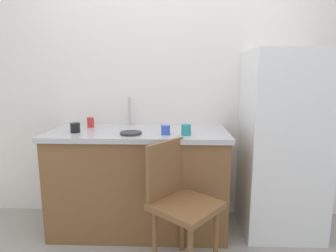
% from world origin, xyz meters
% --- Properties ---
extents(back_wall, '(4.80, 0.10, 2.68)m').
position_xyz_m(back_wall, '(0.00, 1.00, 1.34)').
color(back_wall, white).
rests_on(back_wall, ground_plane).
extents(cabinet_base, '(1.45, 0.60, 0.84)m').
position_xyz_m(cabinet_base, '(-0.17, 0.65, 0.42)').
color(cabinet_base, brown).
rests_on(cabinet_base, ground_plane).
extents(countertop, '(1.49, 0.64, 0.04)m').
position_xyz_m(countertop, '(-0.17, 0.65, 0.86)').
color(countertop, '#B7B7BC').
rests_on(countertop, cabinet_base).
extents(faucet, '(0.02, 0.02, 0.26)m').
position_xyz_m(faucet, '(-0.28, 0.90, 1.01)').
color(faucet, '#B7B7BC').
rests_on(faucet, countertop).
extents(refrigerator, '(0.63, 0.56, 1.54)m').
position_xyz_m(refrigerator, '(1.04, 0.67, 0.77)').
color(refrigerator, white).
rests_on(refrigerator, ground_plane).
extents(chair, '(0.56, 0.56, 0.89)m').
position_xyz_m(chair, '(0.18, 0.15, 0.50)').
color(chair, brown).
rests_on(chair, ground_plane).
extents(hotplate, '(0.17, 0.17, 0.02)m').
position_xyz_m(hotplate, '(-0.21, 0.50, 0.89)').
color(hotplate, '#2D2D2D').
rests_on(hotplate, countertop).
extents(cup_blue, '(0.07, 0.07, 0.07)m').
position_xyz_m(cup_blue, '(0.07, 0.50, 0.92)').
color(cup_blue, blue).
rests_on(cup_blue, countertop).
extents(cup_teal, '(0.08, 0.08, 0.08)m').
position_xyz_m(cup_teal, '(0.23, 0.49, 0.92)').
color(cup_teal, teal).
rests_on(cup_teal, countertop).
extents(cup_black, '(0.08, 0.08, 0.08)m').
position_xyz_m(cup_black, '(-0.67, 0.56, 0.92)').
color(cup_black, black).
rests_on(cup_black, countertop).
extents(cup_red, '(0.06, 0.06, 0.09)m').
position_xyz_m(cup_red, '(-0.61, 0.78, 0.92)').
color(cup_red, red).
rests_on(cup_red, countertop).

